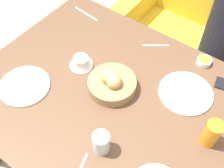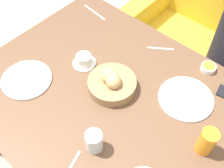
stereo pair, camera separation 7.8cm
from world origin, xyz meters
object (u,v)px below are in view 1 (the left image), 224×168
object	(u,v)px
plate_far_center	(186,93)
juice_glass	(212,133)
couch	(219,54)
fork_silver	(86,14)
plate_near_left	(25,86)
water_tumbler	(101,142)
spoon_coffee	(155,45)
jam_bowl_honey	(204,61)
coffee_cup	(81,62)
bread_basket	(112,83)

from	to	relation	value
plate_far_center	juice_glass	distance (m)	0.27
couch	plate_far_center	size ratio (longest dim) A/B	5.84
couch	plate_far_center	world-z (taller)	couch
couch	fork_silver	size ratio (longest dim) A/B	7.92
couch	plate_near_left	bearing A→B (deg)	-116.27
couch	juice_glass	xyz separation A→B (m)	(0.24, -1.01, 0.52)
juice_glass	plate_far_center	bearing A→B (deg)	138.64
water_tumbler	spoon_coffee	distance (m)	0.69
couch	fork_silver	distance (m)	1.10
plate_near_left	jam_bowl_honey	distance (m)	0.95
plate_far_center	coffee_cup	xyz separation A→B (m)	(-0.54, -0.16, 0.02)
fork_silver	water_tumbler	bearing A→B (deg)	-46.16
bread_basket	juice_glass	bearing A→B (deg)	1.80
plate_near_left	spoon_coffee	xyz separation A→B (m)	(0.38, 0.64, -0.00)
juice_glass	fork_silver	size ratio (longest dim) A/B	0.69
plate_far_center	water_tumbler	size ratio (longest dim) A/B	2.50
couch	fork_silver	bearing A→B (deg)	-138.77
plate_far_center	fork_silver	distance (m)	0.81
jam_bowl_honey	spoon_coffee	world-z (taller)	jam_bowl_honey
couch	coffee_cup	world-z (taller)	couch
bread_basket	coffee_cup	bearing A→B (deg)	173.75
water_tumbler	spoon_coffee	bearing A→B (deg)	101.29
plate_far_center	coffee_cup	distance (m)	0.56
couch	jam_bowl_honey	size ratio (longest dim) A/B	20.04
water_tumbler	spoon_coffee	world-z (taller)	water_tumbler
bread_basket	juice_glass	world-z (taller)	juice_glass
plate_near_left	coffee_cup	distance (m)	0.31
bread_basket	plate_far_center	size ratio (longest dim) A/B	0.90
bread_basket	plate_far_center	xyz separation A→B (m)	(0.32, 0.19, -0.04)
bread_basket	coffee_cup	distance (m)	0.22
bread_basket	water_tumbler	bearing A→B (deg)	-61.40
bread_basket	water_tumbler	xyz separation A→B (m)	(0.16, -0.29, 0.01)
fork_silver	spoon_coffee	world-z (taller)	same
plate_far_center	fork_silver	size ratio (longest dim) A/B	1.36
bread_basket	jam_bowl_honey	xyz separation A→B (m)	(0.30, 0.43, -0.03)
plate_far_center	coffee_cup	world-z (taller)	coffee_cup
bread_basket	plate_near_left	bearing A→B (deg)	-144.74
spoon_coffee	plate_near_left	bearing A→B (deg)	-120.74
water_tumbler	jam_bowl_honey	distance (m)	0.73
coffee_cup	jam_bowl_honey	xyz separation A→B (m)	(0.52, 0.40, -0.01)
couch	plate_far_center	bearing A→B (deg)	-87.15
plate_near_left	coffee_cup	xyz separation A→B (m)	(0.14, 0.28, 0.02)
coffee_cup	plate_near_left	bearing A→B (deg)	-116.72
jam_bowl_honey	couch	bearing A→B (deg)	92.45
plate_far_center	jam_bowl_honey	size ratio (longest dim) A/B	3.43
couch	coffee_cup	size ratio (longest dim) A/B	12.46
coffee_cup	jam_bowl_honey	distance (m)	0.66
couch	juice_glass	size ratio (longest dim) A/B	11.46
couch	plate_near_left	size ratio (longest dim) A/B	6.07
plate_far_center	juice_glass	size ratio (longest dim) A/B	1.96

